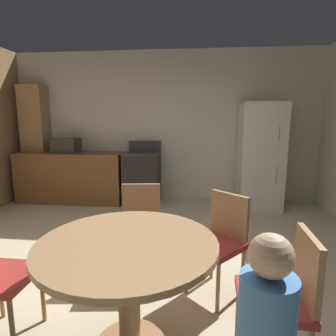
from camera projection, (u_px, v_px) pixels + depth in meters
name	position (u px, v px, depth m)	size (l,w,h in m)	color
ground_plane	(128.00, 285.00, 2.55)	(14.00, 14.00, 0.00)	beige
wall_back	(164.00, 127.00, 5.16)	(5.83, 0.12, 2.70)	beige
kitchen_counter	(72.00, 177.00, 5.10)	(1.91, 0.60, 0.90)	brown
pantry_column	(37.00, 143.00, 5.24)	(0.44, 0.36, 2.10)	#9E754C
oven_range	(142.00, 177.00, 4.97)	(0.60, 0.60, 1.10)	black
refrigerator	(260.00, 156.00, 4.64)	(0.68, 0.68, 1.76)	silver
microwave	(66.00, 145.00, 5.00)	(0.44, 0.32, 0.26)	#2D2B28
dining_table	(128.00, 265.00, 1.75)	(1.13, 1.13, 0.76)	#9E754C
chair_north	(141.00, 224.00, 2.70)	(0.44, 0.44, 0.87)	#9E754C
chair_northeast	(220.00, 237.00, 2.39)	(0.56, 0.56, 0.87)	#9E754C
chair_east	(284.00, 293.00, 1.63)	(0.42, 0.42, 0.87)	#9E754C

